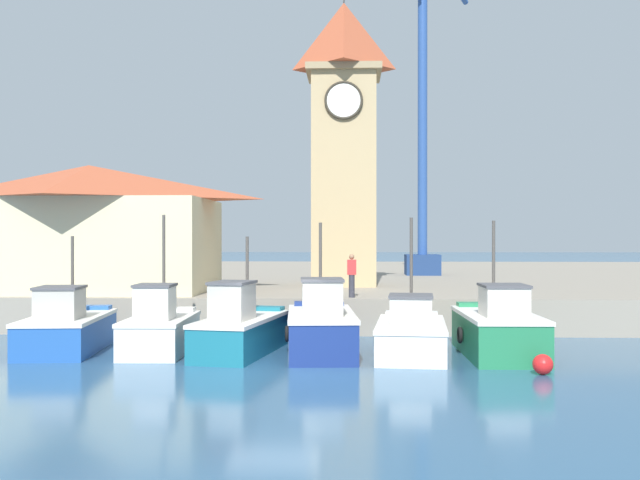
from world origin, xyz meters
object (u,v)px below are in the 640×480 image
mooring_buoy (543,364)px  fishing_boat_center (411,334)px  port_crane_near (423,137)px  fishing_boat_left_inner (240,329)px  fishing_boat_mid_left (321,327)px  clock_tower (344,135)px  warehouse_left (89,227)px  fishing_boat_mid_right (498,330)px  dock_worker_near_tower (352,275)px  fishing_boat_left_outer (160,329)px  fishing_boat_far_left (67,328)px

mooring_buoy → fishing_boat_center: bearing=137.8°
port_crane_near → mooring_buoy: 26.26m
fishing_boat_left_inner → fishing_boat_center: fishing_boat_center is taller
fishing_boat_mid_left → fishing_boat_center: size_ratio=1.08×
clock_tower → port_crane_near: (4.63, 9.74, 1.15)m
clock_tower → warehouse_left: clock_tower is taller
fishing_boat_mid_right → mooring_buoy: 3.13m
warehouse_left → dock_worker_near_tower: (11.03, -3.05, -1.84)m
clock_tower → warehouse_left: size_ratio=1.40×
fishing_boat_mid_right → port_crane_near: port_crane_near is taller
fishing_boat_center → clock_tower: 14.34m
fishing_boat_left_outer → fishing_boat_center: size_ratio=0.91×
fishing_boat_mid_right → clock_tower: clock_tower is taller
fishing_boat_mid_right → port_crane_near: 23.23m
fishing_boat_far_left → fishing_boat_center: (10.84, -0.54, -0.06)m
fishing_boat_left_outer → port_crane_near: bearing=64.2°
fishing_boat_far_left → mooring_buoy: (14.07, -3.46, -0.45)m
fishing_boat_far_left → fishing_boat_mid_left: fishing_boat_mid_left is taller
warehouse_left → clock_tower: bearing=19.4°
fishing_boat_mid_left → fishing_boat_left_outer: bearing=179.3°
fishing_boat_left_outer → port_crane_near: size_ratio=0.21×
fishing_boat_far_left → fishing_boat_center: 10.86m
fishing_boat_far_left → warehouse_left: (-1.98, 7.61, 3.33)m
fishing_boat_mid_right → warehouse_left: size_ratio=0.47×
fishing_boat_left_outer → mooring_buoy: (11.04, -3.26, -0.47)m
fishing_boat_far_left → port_crane_near: port_crane_near is taller
fishing_boat_mid_right → warehouse_left: bearing=152.5°
fishing_boat_left_outer → clock_tower: clock_tower is taller
fishing_boat_left_inner → mooring_buoy: (8.48, -3.09, -0.49)m
fishing_boat_mid_left → warehouse_left: 13.18m
fishing_boat_mid_left → warehouse_left: bearing=142.0°
fishing_boat_mid_right → dock_worker_near_tower: size_ratio=3.05×
fishing_boat_left_inner → mooring_buoy: size_ratio=9.50×
clock_tower → dock_worker_near_tower: bearing=-87.1°
fishing_boat_center → clock_tower: clock_tower is taller
fishing_boat_mid_left → dock_worker_near_tower: bearing=78.7°
warehouse_left → fishing_boat_mid_left: bearing=-38.0°
fishing_boat_left_inner → fishing_boat_center: size_ratio=1.08×
fishing_boat_mid_right → mooring_buoy: fishing_boat_mid_right is taller
warehouse_left → port_crane_near: bearing=41.4°
fishing_boat_left_outer → warehouse_left: warehouse_left is taller
fishing_boat_mid_right → warehouse_left: 17.73m
fishing_boat_left_inner → warehouse_left: bearing=133.5°
fishing_boat_mid_left → mooring_buoy: bearing=-28.2°
fishing_boat_mid_right → clock_tower: (-4.79, 11.80, 7.57)m
fishing_boat_far_left → fishing_boat_mid_right: fishing_boat_mid_right is taller
fishing_boat_left_inner → dock_worker_near_tower: size_ratio=3.18×
fishing_boat_mid_left → dock_worker_near_tower: fishing_boat_mid_left is taller
fishing_boat_left_outer → dock_worker_near_tower: size_ratio=2.67×
fishing_boat_center → mooring_buoy: fishing_boat_center is taller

